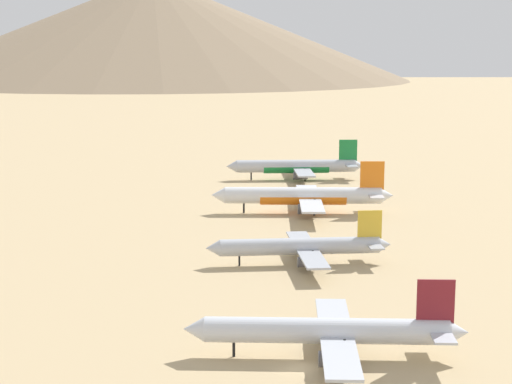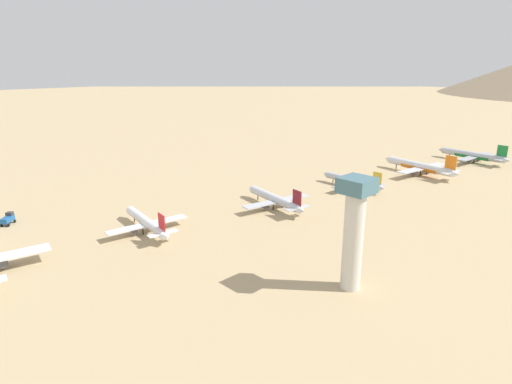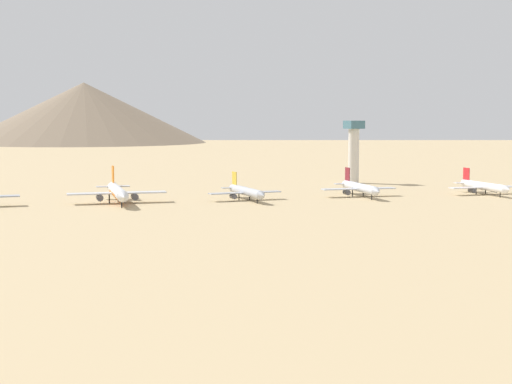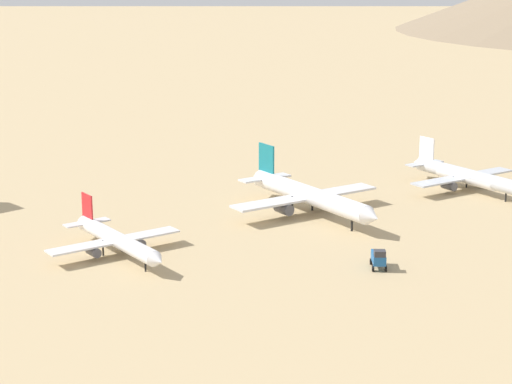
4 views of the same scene
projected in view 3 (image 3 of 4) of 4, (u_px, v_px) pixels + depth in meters
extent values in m
plane|color=tan|center=(372.00, 198.00, 295.42)|extent=(1800.00, 1800.00, 0.00)
cylinder|color=silver|center=(117.00, 191.00, 274.66)|extent=(36.08, 9.38, 3.79)
cone|color=silver|center=(123.00, 197.00, 255.89)|extent=(3.74, 4.17, 3.72)
cone|color=silver|center=(112.00, 187.00, 293.24)|extent=(3.30, 3.81, 3.41)
cube|color=orange|center=(113.00, 175.00, 289.37)|extent=(5.48, 1.21, 6.99)
cube|color=silver|center=(113.00, 186.00, 290.33)|extent=(5.03, 12.33, 0.36)
cube|color=silver|center=(117.00, 193.00, 276.16)|extent=(10.25, 34.29, 0.45)
cylinder|color=#4C4C54|center=(135.00, 197.00, 277.11)|extent=(4.50, 2.92, 2.30)
cylinder|color=#4C4C54|center=(100.00, 198.00, 273.94)|extent=(4.50, 2.92, 2.30)
cylinder|color=black|center=(122.00, 202.00, 261.78)|extent=(0.44, 0.44, 3.81)
cylinder|color=black|center=(124.00, 197.00, 277.96)|extent=(0.44, 0.44, 3.81)
cylinder|color=black|center=(109.00, 198.00, 276.59)|extent=(0.44, 0.44, 3.81)
cylinder|color=orange|center=(117.00, 192.00, 274.69)|extent=(20.11, 6.85, 3.80)
cylinder|color=#B2B7C1|center=(246.00, 191.00, 284.33)|extent=(28.38, 4.52, 2.98)
cone|color=#B2B7C1|center=(262.00, 195.00, 270.06)|extent=(2.67, 3.06, 2.92)
cone|color=#B2B7C1|center=(232.00, 188.00, 298.45)|extent=(2.34, 2.80, 2.68)
cube|color=gold|center=(234.00, 179.00, 295.50)|extent=(4.33, 0.51, 5.49)
cube|color=#A4A8B2|center=(234.00, 188.00, 296.24)|extent=(3.02, 9.54, 0.28)
cube|color=#A4A8B2|center=(245.00, 193.00, 285.47)|extent=(5.37, 26.86, 0.35)
cylinder|color=#4C4C54|center=(258.00, 195.00, 286.69)|extent=(3.39, 1.98, 1.81)
cylinder|color=#4C4C54|center=(233.00, 196.00, 283.28)|extent=(3.39, 1.98, 1.81)
cylinder|color=black|center=(257.00, 199.00, 274.54)|extent=(0.35, 0.35, 3.00)
cylinder|color=black|center=(250.00, 196.00, 287.06)|extent=(0.35, 0.35, 3.00)
cylinder|color=black|center=(239.00, 196.00, 285.58)|extent=(0.35, 0.35, 3.00)
cylinder|color=silver|center=(360.00, 187.00, 297.45)|extent=(30.26, 8.53, 3.19)
cone|color=silver|center=(377.00, 192.00, 281.59)|extent=(3.20, 3.55, 3.12)
cone|color=silver|center=(345.00, 184.00, 313.15)|extent=(2.82, 3.24, 2.87)
cube|color=maroon|center=(347.00, 175.00, 309.88)|extent=(4.59, 1.11, 5.87)
cube|color=#B6BBC5|center=(347.00, 184.00, 310.69)|extent=(4.44, 10.38, 0.30)
cube|color=#B6BBC5|center=(359.00, 189.00, 298.72)|extent=(9.22, 28.79, 0.38)
cylinder|color=#4C4C54|center=(372.00, 192.00, 299.41)|extent=(3.81, 2.53, 1.93)
cylinder|color=#4C4C54|center=(347.00, 192.00, 296.96)|extent=(3.81, 2.53, 1.93)
cylinder|color=black|center=(372.00, 196.00, 286.57)|extent=(0.37, 0.37, 3.20)
cylinder|color=black|center=(363.00, 192.00, 300.19)|extent=(0.37, 0.37, 3.20)
cylinder|color=black|center=(352.00, 192.00, 299.13)|extent=(0.37, 0.37, 3.20)
cylinder|color=white|center=(484.00, 186.00, 305.46)|extent=(28.62, 6.63, 3.01)
cone|color=white|center=(508.00, 190.00, 290.71)|extent=(2.89, 3.25, 2.95)
cone|color=white|center=(462.00, 183.00, 320.06)|extent=(2.54, 2.97, 2.70)
cube|color=red|center=(466.00, 175.00, 317.02)|extent=(4.35, 0.83, 5.54)
cube|color=silver|center=(465.00, 183.00, 317.78)|extent=(3.73, 9.74, 0.28)
cube|color=silver|center=(482.00, 187.00, 306.64)|extent=(7.37, 27.18, 0.36)
cylinder|color=#4C4C54|center=(494.00, 190.00, 307.53)|extent=(3.53, 2.23, 1.82)
cylinder|color=#4C4C54|center=(472.00, 191.00, 304.76)|extent=(3.53, 2.23, 1.82)
cylinder|color=black|center=(500.00, 193.00, 295.34)|extent=(0.35, 0.35, 3.02)
cylinder|color=black|center=(485.00, 190.00, 308.12)|extent=(0.35, 0.35, 3.02)
cylinder|color=black|center=(476.00, 191.00, 306.92)|extent=(0.35, 0.35, 3.02)
cylinder|color=beige|center=(354.00, 156.00, 358.40)|extent=(4.80, 4.80, 24.43)
cube|color=#3F6B7A|center=(354.00, 125.00, 357.07)|extent=(7.20, 7.20, 3.60)
cone|color=#7A6854|center=(84.00, 113.00, 901.93)|extent=(275.43, 275.43, 67.78)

